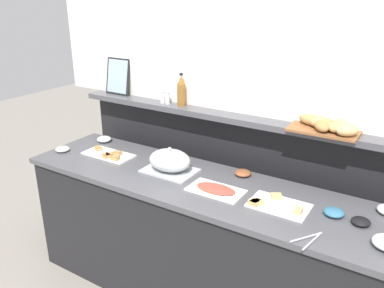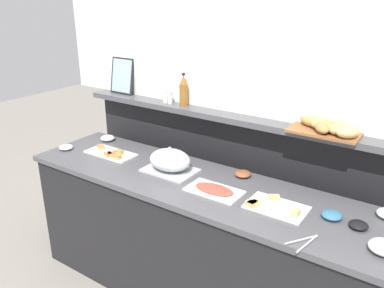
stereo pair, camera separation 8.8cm
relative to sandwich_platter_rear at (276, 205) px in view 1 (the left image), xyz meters
name	(u,v)px [view 1 (the left image)]	position (x,y,z in m)	size (l,w,h in m)	color
ground_plane	(235,251)	(-0.52, 0.63, -0.89)	(12.00, 12.00, 0.00)	gray
buffet_counter	(197,242)	(-0.52, 0.03, -0.45)	(2.40, 0.63, 0.88)	black
back_ledge_unit	(232,186)	(-0.52, 0.52, -0.26)	(2.49, 0.22, 1.21)	black
upper_wall_panel	(241,4)	(-0.52, 0.54, 1.01)	(3.09, 0.08, 1.39)	white
sandwich_platter_rear	(276,205)	(0.00, 0.00, 0.00)	(0.32, 0.21, 0.04)	white
sandwich_platter_front	(109,154)	(-1.28, 0.05, 0.00)	(0.38, 0.18, 0.04)	white
cold_cuts_platter	(216,190)	(-0.36, -0.02, 0.00)	(0.33, 0.19, 0.02)	white
serving_cloche	(170,161)	(-0.75, 0.06, 0.06)	(0.34, 0.24, 0.17)	#B7BABF
glass_bowl_large	(104,139)	(-1.50, 0.24, 0.01)	(0.11, 0.11, 0.04)	silver
condiment_bowl_teal	(62,149)	(-1.62, -0.07, 0.01)	(0.10, 0.10, 0.04)	silver
condiment_bowl_cream	(334,212)	(0.29, 0.07, 0.01)	(0.11, 0.11, 0.04)	teal
condiment_bowl_red	(361,222)	(0.43, 0.06, 0.01)	(0.09, 0.09, 0.03)	black
condiment_bowl_dark	(243,173)	(-0.32, 0.26, 0.01)	(0.11, 0.11, 0.04)	brown
serving_tongs	(310,239)	(0.25, -0.21, -0.01)	(0.11, 0.18, 0.01)	#B7BABF
vinegar_bottle_amber	(181,91)	(-0.92, 0.46, 0.42)	(0.06, 0.06, 0.24)	#8E5B23
salt_shaker	(163,97)	(-1.07, 0.44, 0.36)	(0.03, 0.03, 0.09)	white
pepper_shaker	(168,98)	(-1.03, 0.44, 0.36)	(0.03, 0.03, 0.09)	white
bread_basket	(326,125)	(0.11, 0.44, 0.36)	(0.44, 0.30, 0.08)	brown
framed_picture	(118,76)	(-1.54, 0.48, 0.46)	(0.23, 0.07, 0.29)	black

